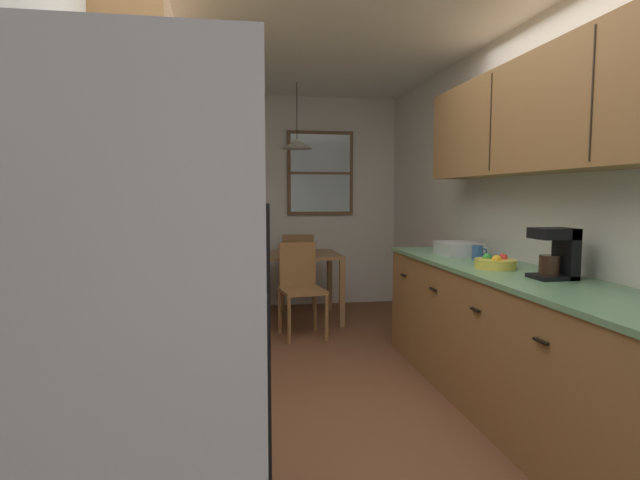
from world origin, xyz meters
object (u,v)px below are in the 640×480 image
(dining_chair_near, at_px, (301,284))
(mug_by_coffeemaker, at_px, (478,253))
(microwave_over_range, at_px, (126,117))
(trash_bin, at_px, (235,305))
(stove_range, at_px, (164,408))
(dining_table, at_px, (298,265))
(storage_canister, at_px, (177,263))
(coffee_maker, at_px, (558,252))
(refrigerator, at_px, (136,384))
(dish_rack, at_px, (459,248))
(dining_chair_far, at_px, (298,267))
(fruit_bowl, at_px, (495,263))

(dining_chair_near, distance_m, mug_by_coffeemaker, 1.86)
(microwave_over_range, bearing_deg, dining_chair_near, 68.78)
(dining_chair_near, relative_size, trash_bin, 1.29)
(stove_range, xyz_separation_m, dining_table, (0.97, 3.26, 0.14))
(storage_canister, bearing_deg, microwave_over_range, -99.29)
(stove_range, height_order, coffee_maker, coffee_maker)
(stove_range, distance_m, trash_bin, 2.53)
(refrigerator, bearing_deg, trash_bin, 85.41)
(trash_bin, bearing_deg, mug_by_coffeemaker, -35.87)
(coffee_maker, height_order, dish_rack, coffee_maker)
(stove_range, height_order, mug_by_coffeemaker, stove_range)
(stove_range, bearing_deg, storage_canister, 90.48)
(dining_chair_far, relative_size, trash_bin, 1.29)
(microwave_over_range, bearing_deg, trash_bin, 80.79)
(dining_table, height_order, trash_bin, dining_table)
(coffee_maker, bearing_deg, fruit_bowl, 108.16)
(trash_bin, xyz_separation_m, mug_by_coffeemaker, (1.74, -1.26, 0.60))
(coffee_maker, bearing_deg, trash_bin, 130.18)
(trash_bin, height_order, coffee_maker, coffee_maker)
(refrigerator, relative_size, dining_chair_far, 1.89)
(stove_range, xyz_separation_m, coffee_maker, (2.08, 0.40, 0.58))
(dining_chair_near, bearing_deg, storage_canister, -114.80)
(coffee_maker, bearing_deg, dining_table, 111.27)
(coffee_maker, xyz_separation_m, mug_by_coffeemaker, (-0.04, 0.86, -0.10))
(dining_table, xyz_separation_m, dining_chair_far, (0.08, 0.59, -0.11))
(dining_chair_far, relative_size, storage_canister, 4.52)
(stove_range, relative_size, mug_by_coffeemaker, 9.56)
(microwave_over_range, height_order, trash_bin, microwave_over_range)
(trash_bin, bearing_deg, dining_chair_near, 13.85)
(stove_range, relative_size, dish_rack, 3.24)
(trash_bin, xyz_separation_m, storage_canister, (-0.30, -1.85, 0.65))
(refrigerator, distance_m, dish_rack, 3.03)
(refrigerator, distance_m, mug_by_coffeemaker, 2.82)
(stove_range, relative_size, dining_chair_far, 1.22)
(dining_chair_near, relative_size, coffee_maker, 3.16)
(stove_range, bearing_deg, dish_rack, 37.40)
(fruit_bowl, bearing_deg, trash_bin, 134.26)
(dish_rack, bearing_deg, microwave_over_range, -144.10)
(trash_bin, relative_size, storage_canister, 3.51)
(dining_chair_near, xyz_separation_m, mug_by_coffeemaker, (1.11, -1.41, 0.45))
(refrigerator, bearing_deg, dish_rack, 48.84)
(coffee_maker, distance_m, mug_by_coffeemaker, 0.86)
(microwave_over_range, distance_m, dining_table, 3.60)
(dining_chair_far, xyz_separation_m, trash_bin, (-0.75, -1.34, -0.15))
(dining_table, xyz_separation_m, dining_chair_near, (-0.04, -0.59, -0.11))
(refrigerator, relative_size, mug_by_coffeemaker, 14.80)
(stove_range, distance_m, fruit_bowl, 2.16)
(stove_range, relative_size, storage_canister, 5.53)
(refrigerator, distance_m, coffee_maker, 2.35)
(stove_range, distance_m, dining_table, 3.40)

